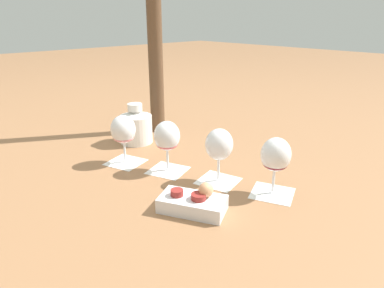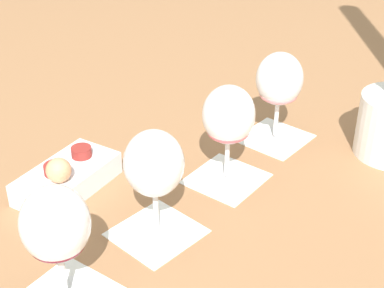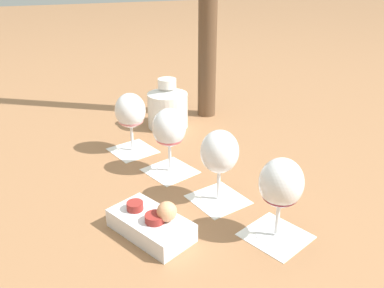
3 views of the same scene
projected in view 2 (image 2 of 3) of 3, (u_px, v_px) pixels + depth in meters
ground_plane at (191, 203)px, 0.84m from camera, size 8.00×8.00×0.00m
tasting_card_0 at (275, 138)px, 0.99m from camera, size 0.13×0.13×0.00m
tasting_card_1 at (226, 178)px, 0.89m from camera, size 0.13×0.13×0.00m
tasting_card_2 at (157, 232)px, 0.78m from camera, size 0.13×0.13×0.00m
wine_glass_0 at (279, 84)px, 0.94m from camera, size 0.08×0.08×0.15m
wine_glass_1 at (228, 120)px, 0.84m from camera, size 0.08×0.08×0.15m
wine_glass_2 at (154, 169)px, 0.73m from camera, size 0.08×0.08×0.15m
wine_glass_3 at (56, 230)px, 0.62m from camera, size 0.08×0.08×0.15m
snack_dish at (67, 177)px, 0.85m from camera, size 0.17×0.14×0.07m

